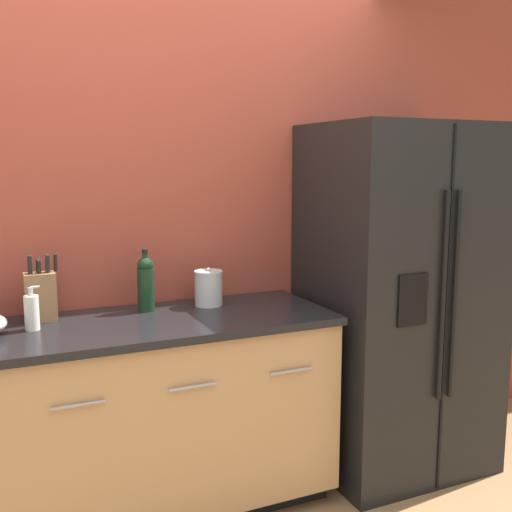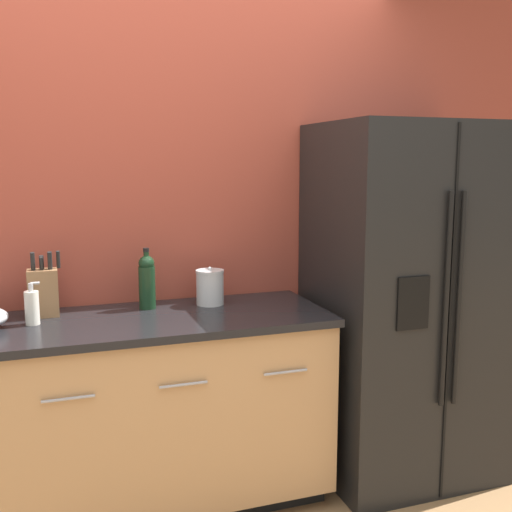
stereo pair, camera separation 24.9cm
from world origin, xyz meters
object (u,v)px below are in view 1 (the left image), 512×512
object	(u,v)px
refrigerator	(398,299)
wine_bottle	(146,282)
soap_dispenser	(32,312)
steel_canister	(209,288)
knife_block	(40,295)

from	to	relation	value
refrigerator	wine_bottle	world-z (taller)	refrigerator
wine_bottle	soap_dispenser	distance (m)	0.53
soap_dispenser	steel_canister	distance (m)	0.82
knife_block	steel_canister	size ratio (longest dim) A/B	1.59
wine_bottle	steel_canister	xyz separation A→B (m)	(0.30, -0.02, -0.05)
knife_block	wine_bottle	bearing A→B (deg)	-0.36
knife_block	wine_bottle	distance (m)	0.46
refrigerator	soap_dispenser	world-z (taller)	refrigerator
soap_dispenser	wine_bottle	bearing A→B (deg)	14.01
knife_block	soap_dispenser	xyz separation A→B (m)	(-0.05, -0.13, -0.04)
wine_bottle	steel_canister	size ratio (longest dim) A/B	1.55
knife_block	wine_bottle	size ratio (longest dim) A/B	1.03
knife_block	steel_canister	bearing A→B (deg)	-1.73
soap_dispenser	steel_canister	bearing A→B (deg)	7.52
refrigerator	knife_block	bearing A→B (deg)	173.12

